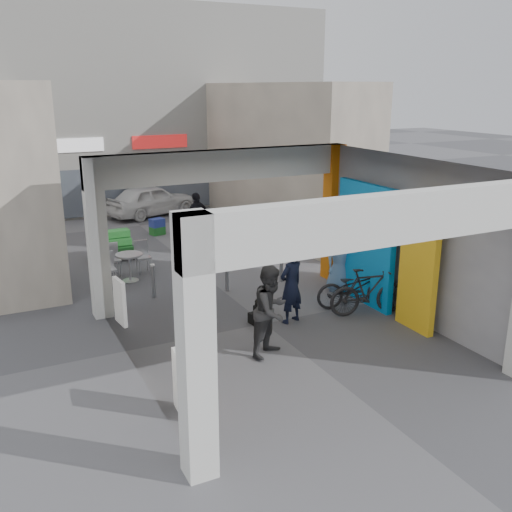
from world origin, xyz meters
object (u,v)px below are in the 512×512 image
cafe_set (123,267)px  man_back_turned (271,311)px  white_van (151,200)px  bicycle_front (355,287)px  man_with_dog (291,285)px  bicycle_rear (368,291)px  man_elderly (341,257)px  man_crates (197,217)px  produce_stand (113,249)px  border_collie (258,314)px

cafe_set → man_back_turned: bearing=-75.6°
cafe_set → white_van: (2.88, 7.17, 0.30)m
cafe_set → bicycle_front: bearing=-45.6°
man_with_dog → bicycle_rear: (1.75, -0.39, -0.29)m
man_with_dog → man_elderly: man_elderly is taller
man_with_dog → man_crates: 7.17m
produce_stand → man_elderly: man_elderly is taller
cafe_set → produce_stand: (0.15, 1.80, 0.02)m
man_with_dog → white_van: 11.66m
produce_stand → man_with_dog: size_ratio=0.76×
produce_stand → bicycle_rear: (4.14, -6.67, 0.21)m
man_elderly → white_van: 10.63m
man_back_turned → man_crates: bearing=48.9°
produce_stand → man_crates: 3.11m
man_elderly → bicycle_rear: man_elderly is taller
cafe_set → bicycle_rear: (4.28, -4.86, 0.23)m
man_back_turned → white_van: 12.90m
produce_stand → bicycle_front: (4.14, -6.18, 0.15)m
cafe_set → bicycle_rear: size_ratio=0.81×
man_back_turned → man_with_dog: bearing=17.2°
cafe_set → border_collie: 4.69m
man_crates → man_elderly: bearing=82.6°
cafe_set → man_crates: (3.10, 2.67, 0.50)m
white_van → man_back_turned: bearing=154.9°
cafe_set → man_with_dog: (2.53, -4.48, 0.52)m
man_with_dog → white_van: size_ratio=0.46×
produce_stand → man_elderly: bearing=-51.7°
man_elderly → bicycle_rear: 1.60m
man_crates → border_collie: bearing=58.3°
produce_stand → man_elderly: (4.44, -5.12, 0.53)m
cafe_set → white_van: size_ratio=0.41×
man_crates → bicycle_rear: man_crates is taller
white_van → cafe_set: bearing=139.4°
cafe_set → bicycle_front: size_ratio=0.80×
produce_stand → man_elderly: 6.80m
cafe_set → produce_stand: bearing=85.4°
border_collie → man_elderly: (2.76, 1.01, 0.62)m
produce_stand → white_van: 6.03m
border_collie → man_crates: (1.28, 6.99, 0.56)m
cafe_set → bicycle_front: (4.28, -4.38, 0.17)m
bicycle_front → white_van: (-1.40, 11.55, 0.13)m
man_back_turned → man_elderly: size_ratio=1.01×
produce_stand → man_back_turned: man_back_turned is taller
man_back_turned → man_elderly: 3.90m
border_collie → man_elderly: man_elderly is taller
man_with_dog → man_crates: size_ratio=1.03×
produce_stand → man_back_turned: 7.58m
man_elderly → bicycle_rear: bearing=-107.5°
produce_stand → white_van: (2.73, 5.37, 0.28)m
man_with_dog → bicycle_front: (1.75, 0.10, -0.35)m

